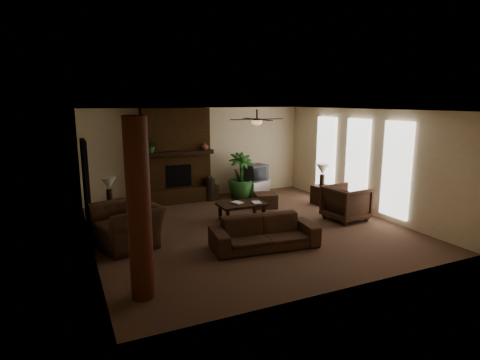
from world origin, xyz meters
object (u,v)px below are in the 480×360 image
coffee_table (242,205)px  side_table_left (113,215)px  armchair_right (346,201)px  side_table_right (322,195)px  sofa (264,227)px  floor_vase (210,186)px  lamp_left (109,185)px  armchair_left (127,218)px  lamp_right (322,171)px  floor_plant (241,186)px  ottoman (265,200)px  log_column (139,210)px  tv_stand (256,188)px

coffee_table → side_table_left: bearing=164.2°
armchair_right → side_table_right: bearing=-20.4°
sofa → floor_vase: size_ratio=2.86×
coffee_table → lamp_left: lamp_left is taller
armchair_left → lamp_right: size_ratio=2.07×
lamp_left → side_table_right: (5.94, -0.49, -0.73)m
floor_plant → lamp_right: 2.56m
armchair_right → floor_vase: bearing=30.3°
sofa → armchair_left: size_ratio=1.64×
floor_vase → side_table_right: 3.39m
side_table_right → lamp_right: (-0.04, -0.02, 0.73)m
coffee_table → lamp_right: bearing=8.2°
sofa → floor_vase: 4.22m
sofa → lamp_left: bearing=139.9°
ottoman → side_table_left: (-4.19, 0.06, 0.08)m
ottoman → floor_vase: (-1.17, 1.42, 0.23)m
side_table_right → lamp_right: 0.73m
armchair_right → floor_plant: size_ratio=0.69×
log_column → armchair_right: (5.54, 1.92, -0.91)m
floor_plant → side_table_left: size_ratio=2.59×
armchair_right → tv_stand: bearing=9.6°
floor_vase → ottoman: bearing=-50.7°
ottoman → lamp_right: lamp_right is taller
coffee_table → tv_stand: tv_stand is taller
log_column → coffee_table: (3.12, 3.06, -1.03)m
side_table_right → armchair_left: bearing=-169.3°
floor_plant → side_table_left: bearing=-163.4°
sofa → tv_stand: 4.54m
ottoman → side_table_left: side_table_left is taller
tv_stand → side_table_left: side_table_left is taller
ottoman → floor_vase: bearing=129.3°
ottoman → tv_stand: size_ratio=0.71×
tv_stand → floor_plant: size_ratio=0.60×
side_table_right → sofa: bearing=-143.4°
coffee_table → side_table_left: size_ratio=2.18×
log_column → floor_plant: 6.59m
armchair_left → floor_plant: armchair_left is taller
side_table_left → floor_plant: bearing=16.6°
log_column → floor_vase: log_column is taller
tv_stand → floor_vase: 1.57m
floor_vase → side_table_left: 3.32m
coffee_table → ottoman: 1.39m
floor_vase → side_table_left: size_ratio=1.40×
armchair_right → ottoman: size_ratio=1.63×
armchair_left → floor_plant: size_ratio=0.95×
sofa → coffee_table: bearing=85.1°
log_column → sofa: size_ratio=1.27×
armchair_right → lamp_right: 1.66m
log_column → coffee_table: 4.49m
ottoman → floor_plant: floor_plant is taller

